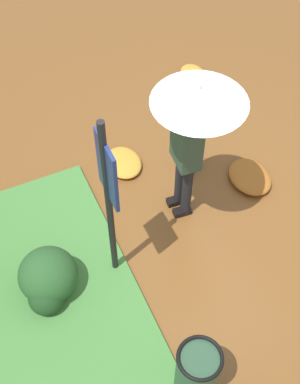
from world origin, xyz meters
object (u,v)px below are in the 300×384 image
object	(u,v)px
person_with_umbrella	(194,120)
info_sign_post	(108,189)
handbag	(189,158)
trash_bin	(197,374)

from	to	relation	value
person_with_umbrella	info_sign_post	bearing A→B (deg)	-70.47
info_sign_post	handbag	size ratio (longest dim) A/B	6.22
trash_bin	person_with_umbrella	bearing A→B (deg)	155.35
info_sign_post	trash_bin	distance (m)	1.88
handbag	trash_bin	size ratio (longest dim) A/B	0.44
info_sign_post	trash_bin	size ratio (longest dim) A/B	2.76
info_sign_post	handbag	distance (m)	2.24
handbag	trash_bin	distance (m)	2.93
info_sign_post	handbag	xyz separation A→B (m)	(-1.05, 1.47, -1.32)
info_sign_post	handbag	bearing A→B (deg)	125.55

